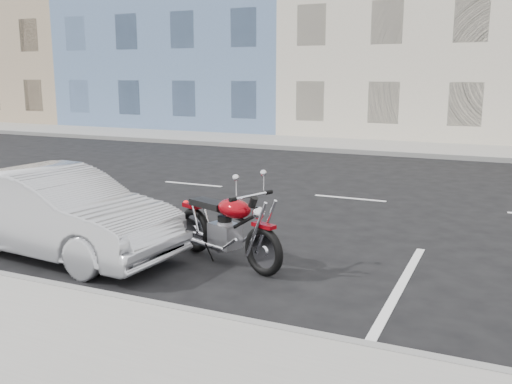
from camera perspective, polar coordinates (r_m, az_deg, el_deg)
ground at (r=12.42m, az=18.31°, el=-1.42°), size 120.00×120.00×0.00m
sidewalk_far at (r=21.82m, az=7.70°, el=4.73°), size 80.00×3.40×0.15m
curb_far at (r=20.21m, az=6.31°, el=4.23°), size 80.00×0.12×0.16m
bldg_far_west at (r=39.41m, az=-20.24°, el=15.86°), size 12.00×12.00×12.00m
bldg_blue at (r=32.39m, az=-4.05°, el=18.46°), size 12.00×12.00×13.00m
bldg_cream at (r=28.71m, az=18.66°, el=17.26°), size 12.00×12.00×11.50m
motorcycle at (r=7.69m, az=0.92°, el=-4.89°), size 2.08×1.02×1.10m
sedan_silver at (r=9.07m, az=-19.34°, el=-1.93°), size 4.12×1.74×1.32m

